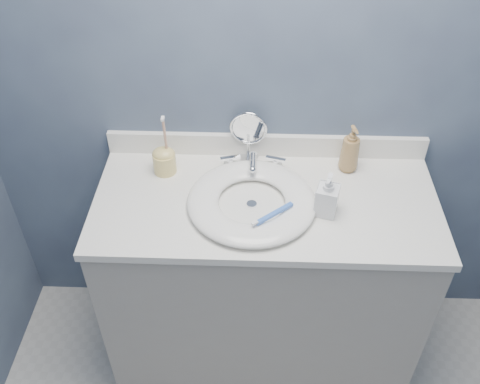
{
  "coord_description": "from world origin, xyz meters",
  "views": [
    {
      "loc": [
        -0.04,
        -0.42,
        2.15
      ],
      "look_at": [
        -0.09,
        0.94,
        0.94
      ],
      "focal_mm": 40.0,
      "sensor_mm": 36.0,
      "label": 1
    }
  ],
  "objects_px": {
    "makeup_mirror": "(248,133)",
    "toothbrush_holder": "(164,159)",
    "soap_bottle_clear": "(328,194)",
    "soap_bottle_amber": "(350,149)"
  },
  "relations": [
    {
      "from": "makeup_mirror",
      "to": "soap_bottle_amber",
      "type": "bearing_deg",
      "value": -2.56
    },
    {
      "from": "makeup_mirror",
      "to": "soap_bottle_clear",
      "type": "distance_m",
      "value": 0.4
    },
    {
      "from": "makeup_mirror",
      "to": "soap_bottle_clear",
      "type": "bearing_deg",
      "value": -41.55
    },
    {
      "from": "toothbrush_holder",
      "to": "makeup_mirror",
      "type": "bearing_deg",
      "value": 16.99
    },
    {
      "from": "makeup_mirror",
      "to": "soap_bottle_clear",
      "type": "relative_size",
      "value": 1.28
    },
    {
      "from": "makeup_mirror",
      "to": "toothbrush_holder",
      "type": "relative_size",
      "value": 0.85
    },
    {
      "from": "makeup_mirror",
      "to": "toothbrush_holder",
      "type": "bearing_deg",
      "value": -157.23
    },
    {
      "from": "toothbrush_holder",
      "to": "soap_bottle_clear",
      "type": "bearing_deg",
      "value": -19.18
    },
    {
      "from": "soap_bottle_amber",
      "to": "makeup_mirror",
      "type": "bearing_deg",
      "value": 157.82
    },
    {
      "from": "soap_bottle_clear",
      "to": "toothbrush_holder",
      "type": "relative_size",
      "value": 0.67
    }
  ]
}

